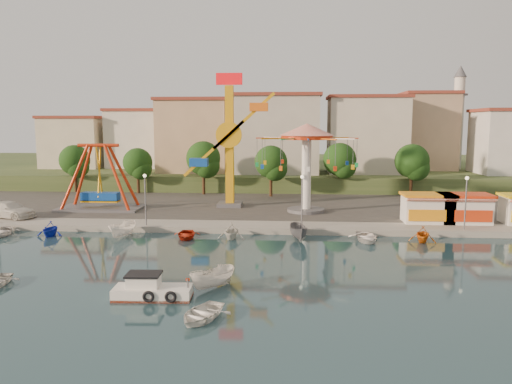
# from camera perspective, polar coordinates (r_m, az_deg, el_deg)

# --- Properties ---
(ground) EXTENTS (200.00, 200.00, 0.00)m
(ground) POSITION_cam_1_polar(r_m,az_deg,el_deg) (38.80, -6.42, -8.63)
(ground) COLOR #15313A
(ground) RESTS_ON ground
(quay_deck) EXTENTS (200.00, 100.00, 0.60)m
(quay_deck) POSITION_cam_1_polar(r_m,az_deg,el_deg) (99.40, 0.06, 1.64)
(quay_deck) COLOR #9E998E
(quay_deck) RESTS_ON ground
(asphalt_pad) EXTENTS (90.00, 28.00, 0.01)m
(asphalt_pad) POSITION_cam_1_polar(r_m,az_deg,el_deg) (67.73, -1.83, -0.99)
(asphalt_pad) COLOR #4C4944
(asphalt_pad) RESTS_ON quay_deck
(hill_terrace) EXTENTS (200.00, 60.00, 3.00)m
(hill_terrace) POSITION_cam_1_polar(r_m,az_deg,el_deg) (104.24, 0.25, 2.59)
(hill_terrace) COLOR #384C26
(hill_terrace) RESTS_ON ground
(pirate_ship_ride) EXTENTS (10.00, 5.00, 8.00)m
(pirate_ship_ride) POSITION_cam_1_polar(r_m,az_deg,el_deg) (63.17, -17.44, 1.48)
(pirate_ship_ride) COLOR #59595E
(pirate_ship_ride) RESTS_ON quay_deck
(kamikaze_tower) EXTENTS (7.66, 3.10, 16.50)m
(kamikaze_tower) POSITION_cam_1_polar(r_m,az_deg,el_deg) (62.05, -2.70, 5.47)
(kamikaze_tower) COLOR #59595E
(kamikaze_tower) RESTS_ON quay_deck
(wave_swinger) EXTENTS (11.60, 11.60, 10.40)m
(wave_swinger) POSITION_cam_1_polar(r_m,az_deg,el_deg) (58.59, 5.81, 5.07)
(wave_swinger) COLOR #59595E
(wave_swinger) RESTS_ON quay_deck
(booth_left) EXTENTS (5.40, 3.78, 3.08)m
(booth_left) POSITION_cam_1_polar(r_m,az_deg,el_deg) (55.68, 19.01, -1.71)
(booth_left) COLOR white
(booth_left) RESTS_ON quay_deck
(booth_mid) EXTENTS (5.40, 3.78, 3.08)m
(booth_mid) POSITION_cam_1_polar(r_m,az_deg,el_deg) (56.79, 22.72, -1.71)
(booth_mid) COLOR white
(booth_mid) RESTS_ON quay_deck
(lamp_post_1) EXTENTS (0.14, 0.14, 5.00)m
(lamp_post_1) POSITION_cam_1_polar(r_m,az_deg,el_deg) (52.36, -12.52, -1.00)
(lamp_post_1) COLOR #59595E
(lamp_post_1) RESTS_ON quay_deck
(lamp_post_2) EXTENTS (0.14, 0.14, 5.00)m
(lamp_post_2) POSITION_cam_1_polar(r_m,az_deg,el_deg) (50.21, 5.27, -1.22)
(lamp_post_2) COLOR #59595E
(lamp_post_2) RESTS_ON quay_deck
(lamp_post_3) EXTENTS (0.14, 0.14, 5.00)m
(lamp_post_3) POSITION_cam_1_polar(r_m,az_deg,el_deg) (53.03, 22.83, -1.32)
(lamp_post_3) COLOR #59595E
(lamp_post_3) RESTS_ON quay_deck
(tree_0) EXTENTS (4.60, 4.60, 7.19)m
(tree_0) POSITION_cam_1_polar(r_m,az_deg,el_deg) (80.77, -20.02, 3.43)
(tree_0) COLOR #382314
(tree_0) RESTS_ON quay_deck
(tree_1) EXTENTS (4.35, 4.35, 6.80)m
(tree_1) POSITION_cam_1_polar(r_m,az_deg,el_deg) (76.56, -13.38, 3.28)
(tree_1) COLOR #382314
(tree_1) RESTS_ON quay_deck
(tree_2) EXTENTS (5.02, 5.02, 7.85)m
(tree_2) POSITION_cam_1_polar(r_m,az_deg,el_deg) (73.70, -6.04, 3.84)
(tree_2) COLOR #382314
(tree_2) RESTS_ON quay_deck
(tree_3) EXTENTS (4.68, 4.68, 7.32)m
(tree_3) POSITION_cam_1_polar(r_m,az_deg,el_deg) (71.21, 1.72, 3.45)
(tree_3) COLOR #382314
(tree_3) RESTS_ON quay_deck
(tree_4) EXTENTS (4.86, 4.86, 7.60)m
(tree_4) POSITION_cam_1_polar(r_m,az_deg,el_deg) (74.46, 9.55, 3.68)
(tree_4) COLOR #382314
(tree_4) RESTS_ON quay_deck
(tree_5) EXTENTS (4.83, 4.83, 7.54)m
(tree_5) POSITION_cam_1_polar(r_m,az_deg,el_deg) (74.30, 17.39, 3.39)
(tree_5) COLOR #382314
(tree_5) RESTS_ON quay_deck
(building_0) EXTENTS (9.26, 9.53, 11.87)m
(building_0) POSITION_cam_1_polar(r_m,az_deg,el_deg) (91.96, -22.03, 5.97)
(building_0) COLOR beige
(building_0) RESTS_ON hill_terrace
(building_1) EXTENTS (12.33, 9.01, 8.63)m
(building_1) POSITION_cam_1_polar(r_m,az_deg,el_deg) (92.46, -13.77, 5.32)
(building_1) COLOR silver
(building_1) RESTS_ON hill_terrace
(building_2) EXTENTS (11.95, 9.28, 11.23)m
(building_2) POSITION_cam_1_polar(r_m,az_deg,el_deg) (89.85, -5.64, 6.26)
(building_2) COLOR tan
(building_2) RESTS_ON hill_terrace
(building_3) EXTENTS (12.59, 10.50, 9.20)m
(building_3) POSITION_cam_1_polar(r_m,az_deg,el_deg) (85.46, 3.21, 5.53)
(building_3) COLOR beige
(building_3) RESTS_ON hill_terrace
(building_4) EXTENTS (10.75, 9.23, 9.24)m
(building_4) POSITION_cam_1_polar(r_m,az_deg,el_deg) (89.68, 11.92, 5.50)
(building_4) COLOR beige
(building_4) RESTS_ON hill_terrace
(building_5) EXTENTS (12.77, 10.96, 11.21)m
(building_5) POSITION_cam_1_polar(r_m,az_deg,el_deg) (90.60, 20.50, 5.82)
(building_5) COLOR tan
(building_5) RESTS_ON hill_terrace
(minaret) EXTENTS (2.80, 2.80, 18.00)m
(minaret) POSITION_cam_1_polar(r_m,az_deg,el_deg) (95.16, 22.11, 8.19)
(minaret) COLOR silver
(minaret) RESTS_ON hill_terrace
(cabin_motorboat) EXTENTS (4.97, 2.14, 1.72)m
(cabin_motorboat) POSITION_cam_1_polar(r_m,az_deg,el_deg) (32.78, -11.93, -11.01)
(cabin_motorboat) COLOR white
(cabin_motorboat) RESTS_ON ground
(rowboat_b) EXTENTS (3.66, 4.26, 0.74)m
(rowboat_b) POSITION_cam_1_polar(r_m,az_deg,el_deg) (28.97, -6.28, -13.63)
(rowboat_b) COLOR white
(rowboat_b) RESTS_ON ground
(skiff) EXTENTS (3.48, 3.79, 1.45)m
(skiff) POSITION_cam_1_polar(r_m,az_deg,el_deg) (33.83, -4.97, -9.80)
(skiff) COLOR white
(skiff) RESTS_ON ground
(van) EXTENTS (6.60, 4.12, 1.78)m
(van) POSITION_cam_1_polar(r_m,az_deg,el_deg) (61.73, -26.35, -1.83)
(van) COLOR silver
(van) RESTS_ON quay_deck
(moored_boat_0) EXTENTS (3.67, 4.47, 0.81)m
(moored_boat_0) POSITION_cam_1_polar(r_m,az_deg,el_deg) (55.46, -27.06, -4.02)
(moored_boat_0) COLOR silver
(moored_boat_0) RESTS_ON ground
(moored_boat_1) EXTENTS (2.52, 2.90, 1.50)m
(moored_boat_1) POSITION_cam_1_polar(r_m,az_deg,el_deg) (53.01, -22.47, -3.89)
(moored_boat_1) COLOR #152ABA
(moored_boat_1) RESTS_ON ground
(moored_boat_2) EXTENTS (2.43, 4.16, 1.51)m
(moored_boat_2) POSITION_cam_1_polar(r_m,az_deg,el_deg) (50.20, -15.00, -4.18)
(moored_boat_2) COLOR white
(moored_boat_2) RESTS_ON ground
(moored_boat_3) EXTENTS (2.97, 3.85, 0.74)m
(moored_boat_3) POSITION_cam_1_polar(r_m,az_deg,el_deg) (48.62, -8.00, -4.84)
(moored_boat_3) COLOR #AB230D
(moored_boat_3) RESTS_ON ground
(moored_boat_4) EXTENTS (2.79, 3.17, 1.58)m
(moored_boat_4) POSITION_cam_1_polar(r_m,az_deg,el_deg) (47.81, -2.83, -4.47)
(moored_boat_4) COLOR silver
(moored_boat_4) RESTS_ON ground
(moored_boat_5) EXTENTS (2.07, 4.19, 1.55)m
(moored_boat_5) POSITION_cam_1_polar(r_m,az_deg,el_deg) (47.49, 4.90, -4.59)
(moored_boat_5) COLOR slate
(moored_boat_5) RESTS_ON ground
(moored_boat_6) EXTENTS (3.22, 4.26, 0.83)m
(moored_boat_6) POSITION_cam_1_polar(r_m,az_deg,el_deg) (48.08, 12.48, -5.03)
(moored_boat_6) COLOR white
(moored_boat_6) RESTS_ON ground
(moored_boat_7) EXTENTS (3.23, 3.50, 1.54)m
(moored_boat_7) POSITION_cam_1_polar(r_m,az_deg,el_deg) (49.04, 18.51, -4.59)
(moored_boat_7) COLOR #D06012
(moored_boat_7) RESTS_ON ground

